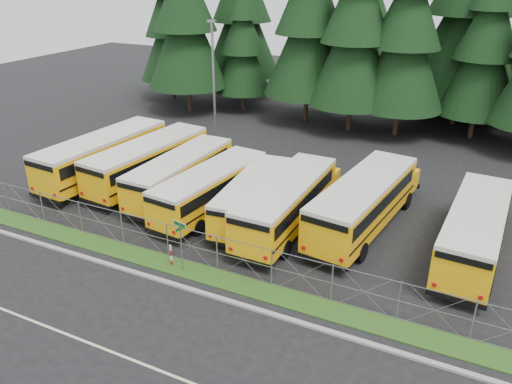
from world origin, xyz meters
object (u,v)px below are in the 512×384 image
bus_5 (289,204)px  bus_east (475,231)px  bus_2 (184,175)px  bus_4 (255,197)px  bus_0 (108,157)px  striped_bollard (171,255)px  light_standard (214,79)px  bus_6 (366,204)px  bus_3 (214,189)px  street_sign (181,236)px  bus_1 (153,162)px

bus_5 → bus_east: 10.07m
bus_2 → bus_4: size_ratio=1.09×
bus_0 → bus_2: bearing=2.7°
bus_0 → striped_bollard: size_ratio=10.29×
bus_0 → light_standard: size_ratio=1.22×
bus_6 → bus_east: bus_6 is taller
bus_3 → street_sign: (2.02, -6.76, 0.63)m
bus_east → striped_bollard: bus_east is taller
bus_5 → street_sign: bearing=-113.5°
bus_5 → street_sign: 7.40m
bus_2 → striped_bollard: (4.14, -7.62, -0.84)m
bus_east → light_standard: 24.39m
bus_2 → light_standard: (-3.69, 10.55, 4.07)m
bus_6 → bus_east: (5.94, -0.56, -0.10)m
bus_6 → street_sign: bearing=-122.5°
bus_6 → bus_east: 5.97m
bus_0 → striped_bollard: (10.68, -7.79, -1.02)m
bus_0 → bus_4: (12.17, -0.96, -0.31)m
bus_east → striped_bollard: size_ratio=9.50×
bus_6 → bus_2: bearing=-169.4°
bus_0 → bus_6: 18.58m
bus_1 → light_standard: 10.56m
bus_0 → street_sign: 13.99m
bus_6 → bus_1: bearing=-173.0°
bus_2 → bus_1: bearing=167.4°
bus_1 → bus_east: bearing=4.2°
bus_0 → bus_6: bearing=5.7°
bus_5 → striped_bollard: bearing=-119.6°
striped_bollard → light_standard: light_standard is taller
bus_1 → light_standard: bearing=99.3°
striped_bollard → light_standard: bearing=113.3°
bus_1 → bus_2: size_ratio=1.08×
bus_4 → street_sign: street_sign is taller
bus_6 → light_standard: 18.98m
bus_0 → bus_3: bus_0 is taller
bus_5 → street_sign: (-3.03, -6.73, 0.54)m
bus_6 → light_standard: bearing=155.3°
bus_1 → bus_6: size_ratio=0.97×
bus_5 → street_sign: bus_5 is taller
bus_east → bus_1: bearing=-178.5°
bus_4 → street_sign: 7.08m
bus_4 → bus_6: bearing=7.4°
bus_3 → bus_6: 9.27m
bus_2 → bus_3: size_ratio=1.02×
street_sign → light_standard: size_ratio=0.28×
bus_2 → light_standard: light_standard is taller
bus_3 → bus_2: bearing=166.7°
street_sign → striped_bollard: 1.66m
bus_2 → bus_6: 12.05m
bus_3 → bus_east: bus_east is taller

